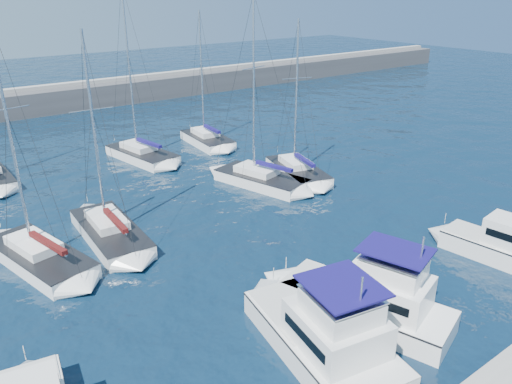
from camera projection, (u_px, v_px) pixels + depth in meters
ground at (300, 286)px, 27.89m from camera, size 220.00×220.00×0.00m
breakwater at (41, 104)px, 66.04m from camera, size 160.00×6.00×4.45m
motor_yacht_port_inner at (327, 336)px, 22.21m from camera, size 5.30×9.02×4.69m
motor_yacht_stbd_inner at (372, 301)px, 24.68m from camera, size 5.63×9.08×4.69m
motor_yacht_stbd_outer at (500, 246)px, 30.29m from camera, size 3.21×6.42×3.20m
sailboat_mid_a at (40, 257)px, 29.88m from camera, size 4.88×8.73×15.00m
sailboat_mid_b at (110, 232)px, 32.87m from camera, size 3.47×8.40×13.64m
sailboat_mid_d at (261, 179)px, 41.88m from camera, size 5.19×8.52×15.45m
sailboat_mid_e at (297, 171)px, 43.64m from camera, size 4.87×7.90×13.51m
sailboat_back_b at (142, 154)px, 47.99m from camera, size 4.51×8.44×16.17m
sailboat_back_c at (207, 140)px, 52.61m from camera, size 3.61×7.31×13.76m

